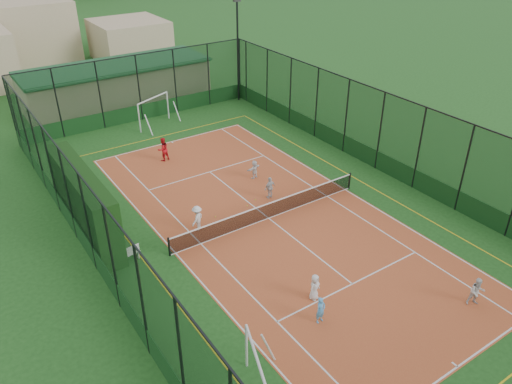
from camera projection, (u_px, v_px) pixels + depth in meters
ground at (269, 218)px, 26.62m from camera, size 300.00×300.00×0.00m
court_slab at (269, 218)px, 26.61m from camera, size 11.17×23.97×0.01m
tennis_net at (269, 210)px, 26.35m from camera, size 11.67×0.12×1.06m
perimeter_fence at (269, 177)px, 25.36m from camera, size 18.12×34.12×5.00m
floodlight_ne at (238, 51)px, 40.60m from camera, size 0.60×0.26×8.25m
clubhouse at (117, 83)px, 41.59m from camera, size 15.20×7.20×3.15m
hedge_left at (84, 202)px, 24.77m from camera, size 1.18×7.85×3.43m
white_bench at (123, 256)px, 23.10m from camera, size 1.62×0.66×0.88m
futsal_goal_near at (257, 380)px, 16.39m from camera, size 3.24×1.91×2.01m
futsal_goal_far at (154, 112)px, 37.27m from camera, size 3.40×2.26×2.13m
child_near_left at (315, 287)px, 20.93m from camera, size 0.69×0.56×1.23m
child_near_mid at (321, 310)px, 19.76m from camera, size 0.46×0.33×1.20m
child_near_right at (477, 292)px, 20.60m from camera, size 0.81×0.76×1.32m
child_far_left at (197, 218)px, 25.37m from camera, size 1.02×0.91×1.37m
child_far_right at (270, 188)px, 28.14m from camera, size 0.80×0.41×1.31m
child_far_back at (254, 169)px, 30.25m from camera, size 1.12×0.59×1.16m
coach at (163, 149)px, 32.23m from camera, size 0.85×0.71×1.57m
tennis_balls at (240, 207)px, 27.52m from camera, size 2.84×0.36×0.07m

